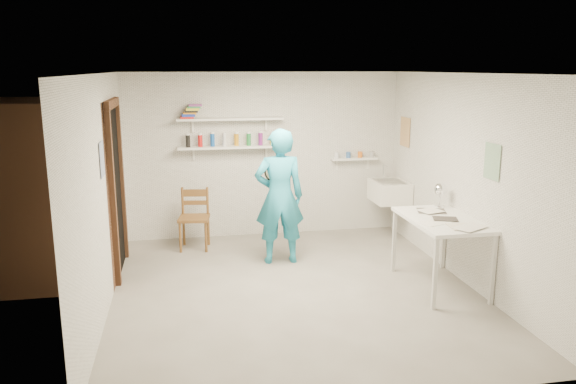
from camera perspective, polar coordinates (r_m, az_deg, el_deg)
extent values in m
cube|color=slate|center=(6.44, 0.68, -10.02)|extent=(4.00, 4.50, 0.02)
cube|color=silver|center=(5.94, 0.74, 12.06)|extent=(4.00, 4.50, 0.02)
cube|color=silver|center=(8.27, -2.42, 3.77)|extent=(4.00, 0.02, 2.40)
cube|color=silver|center=(3.96, 7.28, -6.10)|extent=(4.00, 0.02, 2.40)
cube|color=silver|center=(6.01, -18.41, -0.20)|extent=(0.02, 4.50, 2.40)
cube|color=silver|center=(6.76, 17.64, 1.21)|extent=(0.02, 4.50, 2.40)
cube|color=black|center=(7.07, -17.07, 0.07)|extent=(0.02, 0.90, 2.00)
cube|color=brown|center=(7.18, -22.74, 0.23)|extent=(1.40, 1.50, 2.10)
cube|color=brown|center=(6.93, -17.47, 8.58)|extent=(0.06, 1.05, 0.10)
cube|color=brown|center=(6.59, -17.35, -0.84)|extent=(0.06, 0.10, 2.00)
cube|color=brown|center=(7.56, -16.54, 0.88)|extent=(0.06, 0.10, 2.00)
cube|color=white|center=(8.06, -5.83, 4.56)|extent=(1.50, 0.22, 0.03)
cube|color=white|center=(8.02, -5.89, 7.40)|extent=(1.50, 0.22, 0.03)
cube|color=white|center=(8.49, 6.73, 3.38)|extent=(0.70, 0.14, 0.03)
cube|color=#334C7F|center=(6.00, -18.37, 3.18)|extent=(0.01, 0.28, 0.36)
cube|color=#995933|center=(8.31, 11.80, 5.99)|extent=(0.01, 0.34, 0.42)
cube|color=#3F724C|center=(6.23, 20.02, 2.92)|extent=(0.01, 0.30, 0.38)
cube|color=white|center=(8.27, 10.28, 0.05)|extent=(0.48, 0.60, 0.30)
imported|color=teal|center=(7.08, -0.88, -0.47)|extent=(0.64, 0.43, 1.73)
cylinder|color=beige|center=(7.24, -1.22, 2.13)|extent=(0.31, 0.04, 0.31)
cube|color=brown|center=(7.82, -9.52, -2.64)|extent=(0.46, 0.44, 0.87)
cube|color=white|center=(6.62, 15.18, -5.98)|extent=(0.73, 1.22, 0.81)
sphere|color=white|center=(6.97, 15.23, 0.27)|extent=(0.15, 0.15, 0.15)
cylinder|color=black|center=(8.02, -10.22, 5.11)|extent=(0.06, 0.06, 0.17)
cylinder|color=red|center=(8.02, -8.97, 5.16)|extent=(0.06, 0.06, 0.17)
cylinder|color=blue|center=(8.03, -7.72, 5.21)|extent=(0.06, 0.06, 0.17)
cylinder|color=white|center=(8.04, -6.47, 5.25)|extent=(0.06, 0.06, 0.17)
cylinder|color=orange|center=(8.06, -5.22, 5.29)|extent=(0.06, 0.06, 0.17)
cylinder|color=#268C3F|center=(8.07, -3.98, 5.33)|extent=(0.06, 0.06, 0.17)
cylinder|color=#8C268C|center=(8.10, -2.74, 5.36)|extent=(0.06, 0.06, 0.17)
cylinder|color=gold|center=(8.12, -1.52, 5.40)|extent=(0.06, 0.06, 0.17)
cube|color=red|center=(7.98, -10.22, 7.45)|extent=(0.18, 0.14, 0.03)
cube|color=#1933A5|center=(7.98, -10.09, 7.66)|extent=(0.18, 0.14, 0.03)
cube|color=orange|center=(7.98, -9.95, 7.87)|extent=(0.18, 0.14, 0.03)
cube|color=black|center=(7.98, -9.81, 8.07)|extent=(0.18, 0.14, 0.03)
cube|color=yellow|center=(7.98, -9.67, 8.28)|extent=(0.18, 0.14, 0.03)
cube|color=#338C4C|center=(7.97, -9.54, 8.48)|extent=(0.18, 0.14, 0.03)
cube|color=#8C3F8C|center=(7.97, -9.40, 8.69)|extent=(0.18, 0.14, 0.03)
cylinder|color=silver|center=(8.43, 5.40, 3.75)|extent=(0.07, 0.07, 0.09)
cylinder|color=#335999|center=(8.46, 6.30, 3.77)|extent=(0.07, 0.07, 0.09)
cylinder|color=orange|center=(8.51, 7.19, 3.79)|extent=(0.07, 0.07, 0.09)
cylinder|color=#999999|center=(8.55, 8.06, 3.81)|extent=(0.07, 0.07, 0.09)
cube|color=silver|center=(6.51, 15.38, -2.57)|extent=(0.30, 0.22, 0.00)
cube|color=#4C4742|center=(6.50, 15.38, -2.54)|extent=(0.30, 0.22, 0.00)
cube|color=beige|center=(6.50, 15.39, -2.50)|extent=(0.30, 0.22, 0.00)
cube|color=#383330|center=(6.50, 15.39, -2.47)|extent=(0.30, 0.22, 0.00)
cube|color=silver|center=(6.50, 15.39, -2.43)|extent=(0.30, 0.22, 0.00)
cube|color=silver|center=(6.50, 15.39, -2.40)|extent=(0.30, 0.22, 0.00)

